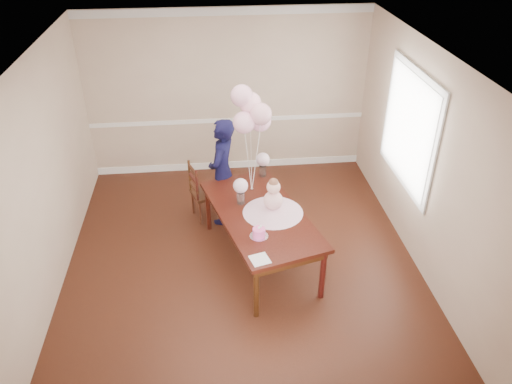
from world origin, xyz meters
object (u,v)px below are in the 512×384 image
(dining_table_top, at_px, (260,214))
(dining_chair_seat, at_px, (206,193))
(birthday_cake, at_px, (259,232))
(woman, at_px, (222,172))

(dining_table_top, height_order, dining_chair_seat, dining_table_top)
(birthday_cake, xyz_separation_m, woman, (-0.35, 1.48, -0.01))
(dining_table_top, xyz_separation_m, woman, (-0.42, 0.99, 0.07))
(dining_table_top, relative_size, woman, 1.25)
(birthday_cake, height_order, woman, woman)
(dining_table_top, bearing_deg, dining_chair_seat, 105.94)
(dining_table_top, distance_m, dining_chair_seat, 1.32)
(birthday_cake, height_order, dining_chair_seat, birthday_cake)
(dining_table_top, height_order, woman, woman)
(birthday_cake, distance_m, dining_chair_seat, 1.73)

